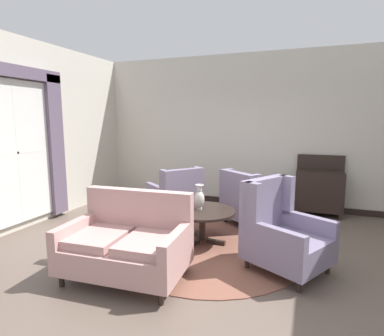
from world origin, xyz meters
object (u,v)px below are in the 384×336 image
Objects in this scene: porcelain_vase at (199,198)px; armchair_far_left at (176,197)px; sideboard at (319,190)px; settee at (127,244)px; coffee_table at (202,215)px; armchair_near_window at (281,233)px; armchair_foreground_right at (249,202)px.

armchair_far_left is at bearing 129.90° from porcelain_vase.
porcelain_vase is at bearing 77.84° from armchair_far_left.
armchair_far_left is 2.76m from sideboard.
coffee_table is at bearing 65.80° from settee.
armchair_near_window reaches higher than armchair_far_left.
armchair_far_left is at bearing 84.17° from armchair_near_window.
sideboard is (2.15, 3.40, 0.09)m from settee.
coffee_table is 0.86× the size of sideboard.
coffee_table is 2.64× the size of porcelain_vase.
sideboard is at bearing 54.18° from settee.
porcelain_vase is 1.40m from settee.
armchair_near_window is (1.18, -0.44, 0.02)m from coffee_table.
settee is at bearing -110.63° from coffee_table.
armchair_far_left reaches higher than armchair_foreground_right.
sideboard is (1.71, 2.10, -0.18)m from porcelain_vase.
settee is at bearing -122.25° from sideboard.
settee reaches higher than armchair_far_left.
settee reaches higher than porcelain_vase.
coffee_table is 1.19m from armchair_foreground_right.
settee is 2.27m from armchair_far_left.
settee is 1.25× the size of sideboard.
porcelain_vase is (-0.05, 0.01, 0.25)m from coffee_table.
settee is (-0.44, -1.30, -0.28)m from porcelain_vase.
armchair_foreground_right is at bearing 133.12° from armchair_far_left.
armchair_near_window reaches higher than porcelain_vase.
armchair_far_left reaches higher than porcelain_vase.
armchair_far_left is at bearing 42.67° from armchair_foreground_right.
armchair_near_window is 1.00× the size of sideboard.
armchair_foreground_right is 1.01× the size of armchair_far_left.
armchair_foreground_right is (-0.67, 1.52, -0.04)m from armchair_near_window.
armchair_near_window is at bearing 93.19° from armchair_far_left.
armchair_near_window reaches higher than settee.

